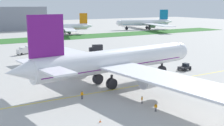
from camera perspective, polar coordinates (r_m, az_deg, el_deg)
The scene contains 13 objects.
ground_plane at distance 73.73m, azimuth 0.17°, elevation -4.53°, with size 600.00×600.00×0.00m, color #ADAAA5.
apron_taxi_line at distance 71.76m, azimuth 1.18°, elevation -4.97°, with size 280.00×0.36×0.01m, color yellow.
grass_median_strip at distance 173.95m, azimuth -18.74°, elevation 4.03°, with size 320.00×24.00×0.10m, color #2D6628.
airliner_foreground at distance 74.18m, azimuth 0.27°, elevation 0.39°, with size 53.71×85.36×17.89m.
pushback_tug at distance 94.26m, azimuth 13.72°, elevation -0.76°, with size 5.68×2.99×2.14m.
ground_crew_wingwalker_port at distance 57.41m, azimuth 8.37°, elevation -8.25°, with size 0.48×0.46×1.63m.
ground_crew_marshaller_front at distance 64.28m, azimuth -5.75°, elevation -5.97°, with size 0.58×0.43×1.77m.
ground_crew_wingwalker_starboard at distance 61.52m, azimuth 5.75°, elevation -6.88°, with size 0.46×0.45×1.58m.
traffic_cone_port_wing at distance 52.34m, azimuth -2.27°, elevation -10.93°, with size 0.36×0.36×0.58m.
service_truck_fuel_bowser at distance 125.82m, azimuth -16.43°, elevation 2.34°, with size 6.53×4.60×2.97m.
service_truck_catering_van at distance 125.74m, azimuth -3.03°, elevation 2.82°, with size 5.95×3.39×3.23m.
parked_airliner_far_right at distance 205.10m, azimuth -8.74°, elevation 6.81°, with size 35.64×56.15×13.92m.
parked_airliner_far_outer at distance 242.91m, azimuth 6.41°, elevation 7.66°, with size 48.04×77.49×15.54m.
Camera 1 is at (-36.89, -60.62, 20.00)m, focal length 47.85 mm.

